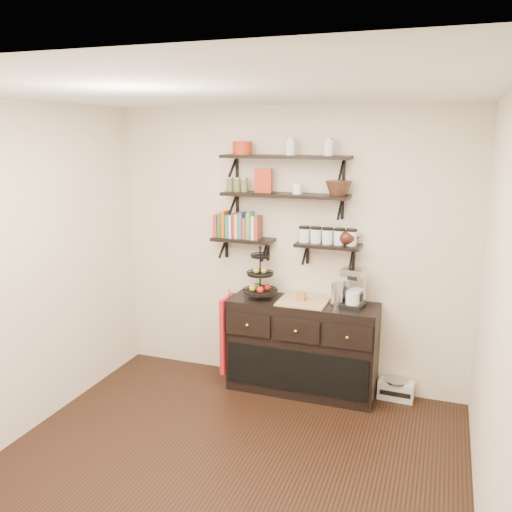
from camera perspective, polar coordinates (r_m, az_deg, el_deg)
The scene contains 23 objects.
floor at distance 4.28m, azimuth -3.96°, elevation -22.12°, with size 3.50×3.50×0.00m, color black.
ceiling at distance 3.51m, azimuth -4.67°, elevation 16.89°, with size 3.50×3.50×0.02m, color white.
back_wall at distance 5.27m, azimuth 3.39°, elevation 0.79°, with size 3.50×0.02×2.70m, color #EEE2CA.
left_wall at distance 4.64m, azimuth -24.48°, elevation -2.03°, with size 0.02×3.50×2.70m, color #EEE2CA.
right_wall at distance 3.40m, azimuth 24.04°, elevation -7.19°, with size 0.02×3.50×2.70m, color #EEE2CA.
shelf_top at distance 5.03m, azimuth 3.10°, elevation 10.36°, with size 1.20×0.27×0.23m.
shelf_mid at distance 5.06m, azimuth 3.05°, elevation 6.39°, with size 1.20×0.27×0.23m.
shelf_low_left at distance 5.28m, azimuth -1.34°, elevation 1.69°, with size 0.60×0.25×0.23m.
shelf_low_right at distance 5.04m, azimuth 7.61°, elevation 1.05°, with size 0.60×0.25×0.23m.
cookbooks at distance 5.27m, azimuth -1.89°, elevation 3.18°, with size 0.43×0.15×0.26m.
glass_canisters at distance 5.03m, azimuth 7.53°, elevation 2.03°, with size 0.54×0.10×0.13m.
sideboard at distance 5.26m, azimuth 4.90°, elevation -9.49°, with size 1.40×0.50×0.92m.
fruit_stand at distance 5.18m, azimuth 0.48°, elevation -2.62°, with size 0.33×0.33×0.48m.
candle at distance 5.10m, azimuth 4.75°, elevation -4.22°, with size 0.08×0.08×0.08m, color #AD6327.
coffee_maker at distance 4.99m, azimuth 10.26°, elevation -3.37°, with size 0.23×0.23×0.36m.
thermal_carafe at distance 4.99m, azimuth 8.52°, elevation -4.05°, with size 0.11×0.11×0.22m, color silver.
apron at distance 5.36m, azimuth -3.00°, elevation -8.13°, with size 0.04×0.32×0.74m, color #A1111B.
radio at distance 5.40m, azimuth 14.51°, elevation -13.43°, with size 0.33×0.23×0.19m.
recipe_box at distance 5.11m, azimuth 0.79°, elevation 7.92°, with size 0.16×0.06×0.22m, color #AC2D13.
walnut_bowl at distance 4.93m, azimuth 8.67°, elevation 7.07°, with size 0.24×0.24×0.13m, color black, non-canonical shape.
ramekins at distance 5.02m, azimuth 4.38°, elevation 7.08°, with size 0.09×0.09×0.10m, color white.
teapot at distance 4.99m, azimuth 9.60°, elevation 2.05°, with size 0.21×0.16×0.16m, color #381610, non-canonical shape.
red_pot at distance 5.16m, azimuth -1.47°, elevation 11.30°, with size 0.18×0.18×0.12m, color #AC2D13.
Camera 1 is at (1.43, -3.20, 2.45)m, focal length 38.00 mm.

